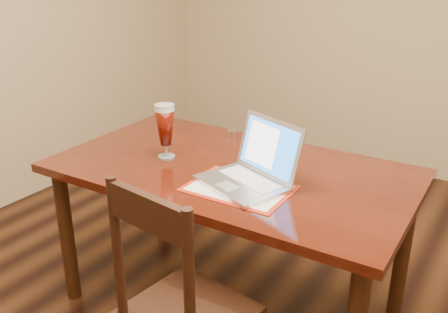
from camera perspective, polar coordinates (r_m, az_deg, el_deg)
The scene contains 2 objects.
dining_table at distance 2.34m, azimuth 0.75°, elevation -3.10°, with size 1.67×0.97×1.04m.
dining_chair at distance 1.91m, azimuth -4.95°, elevation -17.27°, with size 0.47×0.45×1.00m.
Camera 1 is at (0.82, -1.53, 1.67)m, focal length 40.00 mm.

